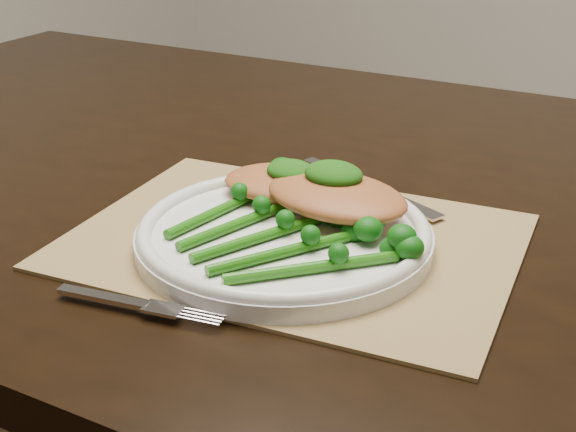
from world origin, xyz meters
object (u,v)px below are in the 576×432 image
Objects in this scene: placemat at (293,241)px; dinner_plate at (284,234)px; dining_table at (294,432)px; broccolini_bundle at (265,236)px; chicken_fillet_left at (289,183)px.

dinner_plate reaches higher than placemat.
dining_table is 4.22× the size of placemat.
broccolini_bundle reaches higher than dining_table.
broccolini_bundle reaches higher than dinner_plate.
chicken_fillet_left is at bearing 121.93° from dinner_plate.
placemat is 1.49× the size of dinner_plate.
dining_table is 12.96× the size of chicken_fillet_left.
dinner_plate reaches higher than dining_table.
chicken_fillet_left is at bearing -64.86° from dining_table.
dining_table is at bearing 121.80° from dinner_plate.
dining_table is 0.46m from broccolini_bundle.
broccolini_bundle is (0.04, -0.09, -0.01)m from chicken_fillet_left.
placemat is (0.10, -0.15, 0.37)m from dining_table.
placemat is at bearing 93.28° from dinner_plate.
chicken_fillet_left is 0.10m from broccolini_bundle.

